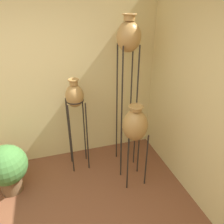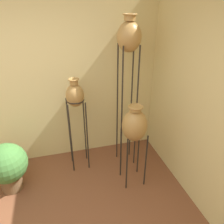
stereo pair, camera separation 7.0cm
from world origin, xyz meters
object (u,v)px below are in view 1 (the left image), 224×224
(potted_plant, at_px, (7,167))
(vase_stand_medium, at_px, (75,98))
(vase_stand_short, at_px, (135,126))
(vase_stand_tall, at_px, (129,42))

(potted_plant, bearing_deg, vase_stand_medium, 14.11)
(vase_stand_short, bearing_deg, potted_plant, 170.06)
(vase_stand_medium, distance_m, vase_stand_short, 0.90)
(vase_stand_tall, xyz_separation_m, vase_stand_medium, (-0.73, 0.09, -0.73))
(vase_stand_tall, distance_m, vase_stand_short, 1.07)
(vase_stand_short, bearing_deg, vase_stand_tall, 84.09)
(vase_stand_medium, relative_size, potted_plant, 2.04)
(vase_stand_medium, xyz_separation_m, vase_stand_short, (0.68, -0.54, -0.24))
(vase_stand_tall, height_order, potted_plant, vase_stand_tall)
(vase_stand_tall, relative_size, vase_stand_short, 1.85)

